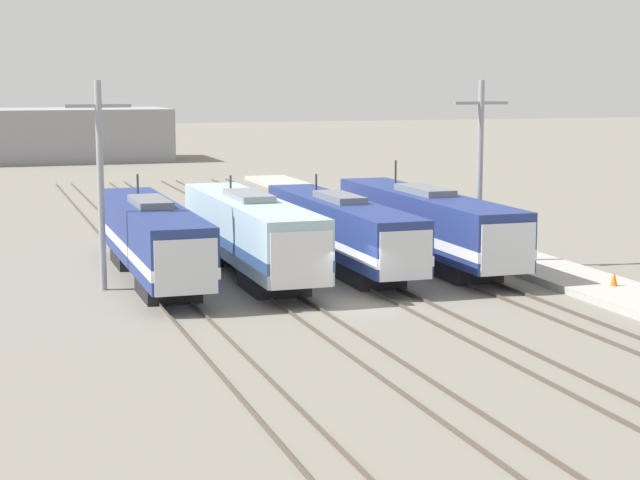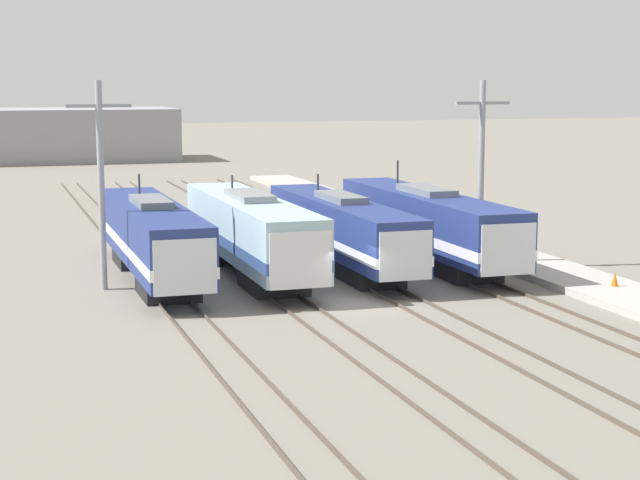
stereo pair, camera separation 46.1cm
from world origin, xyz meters
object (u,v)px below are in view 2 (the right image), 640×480
locomotive_far_right (430,225)px  locomotive_center_left (252,233)px  locomotive_far_left (154,239)px  locomotive_center_right (344,231)px  traffic_cone (615,279)px  catenary_tower_left (101,181)px  catenary_tower_right (481,170)px

locomotive_far_right → locomotive_center_left: bearing=-176.5°
locomotive_far_left → locomotive_far_right: 15.07m
locomotive_center_right → locomotive_far_right: bearing=3.7°
locomotive_center_right → traffic_cone: locomotive_center_right is taller
catenary_tower_left → locomotive_far_left: bearing=28.1°
locomotive_far_left → locomotive_far_right: locomotive_far_right is taller
traffic_cone → catenary_tower_right: bearing=109.7°
catenary_tower_right → locomotive_center_left: bearing=173.7°
locomotive_far_right → catenary_tower_left: bearing=-173.7°
catenary_tower_right → locomotive_far_right: bearing=136.3°
locomotive_far_left → locomotive_center_left: bearing=-0.8°
locomotive_center_left → catenary_tower_left: (-7.64, -1.33, 3.03)m
locomotive_center_right → catenary_tower_right: bearing=-13.0°
locomotive_center_left → catenary_tower_right: catenary_tower_right is taller
locomotive_far_right → locomotive_center_right: bearing=-176.3°
locomotive_center_left → traffic_cone: size_ratio=26.56×
locomotive_far_left → locomotive_center_right: (10.04, 0.23, -0.06)m
locomotive_center_left → locomotive_far_right: bearing=3.5°
locomotive_center_left → traffic_cone: (15.04, -9.58, -1.49)m
locomotive_far_left → locomotive_center_right: locomotive_far_left is taller
locomotive_center_right → catenary_tower_left: 13.15m
catenary_tower_right → traffic_cone: 9.85m
locomotive_far_left → locomotive_center_right: size_ratio=1.00×
catenary_tower_left → traffic_cone: (22.67, -8.24, -4.52)m
locomotive_center_right → catenary_tower_left: bearing=-172.7°
locomotive_far_right → traffic_cone: (5.00, -10.20, -1.44)m
locomotive_far_left → catenary_tower_left: 4.29m
locomotive_center_left → locomotive_center_right: bearing=3.4°
traffic_cone → locomotive_center_right: bearing=135.4°
locomotive_far_right → catenary_tower_right: 4.18m
locomotive_far_right → catenary_tower_left: size_ratio=1.95×
locomotive_center_right → traffic_cone: bearing=-44.6°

